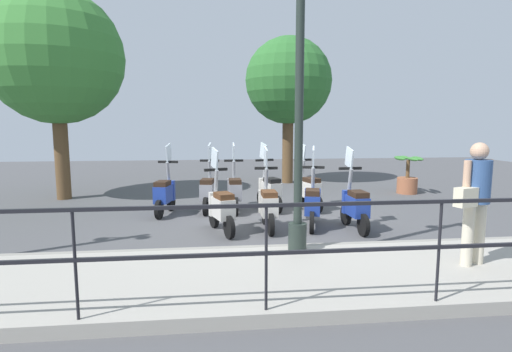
{
  "coord_description": "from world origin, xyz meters",
  "views": [
    {
      "loc": [
        -7.9,
        1.4,
        1.98
      ],
      "look_at": [
        0.2,
        0.5,
        0.9
      ],
      "focal_mm": 28.0,
      "sensor_mm": 36.0,
      "label": 1
    }
  ],
  "objects": [
    {
      "name": "ground_plane",
      "position": [
        0.0,
        0.0,
        0.0
      ],
      "size": [
        28.0,
        28.0,
        0.0
      ],
      "primitive_type": "plane",
      "color": "#4C4C4F"
    },
    {
      "name": "promenade_walkway",
      "position": [
        -3.15,
        0.0,
        0.07
      ],
      "size": [
        2.2,
        20.0,
        0.15
      ],
      "color": "#A39E93",
      "rests_on": "ground_plane"
    },
    {
      "name": "fence_railing",
      "position": [
        -4.2,
        -0.0,
        0.91
      ],
      "size": [
        0.04,
        16.03,
        1.07
      ],
      "color": "black",
      "rests_on": "promenade_walkway"
    },
    {
      "name": "lamp_post_near",
      "position": [
        -2.4,
        0.19,
        2.13
      ],
      "size": [
        0.26,
        0.9,
        4.46
      ],
      "color": "#232D28",
      "rests_on": "promenade_walkway"
    },
    {
      "name": "pedestrian_with_bag",
      "position": [
        -3.23,
        -1.94,
        1.08
      ],
      "size": [
        0.44,
        0.62,
        1.59
      ],
      "rotation": [
        0.0,
        0.0,
        0.32
      ],
      "color": "beige",
      "rests_on": "promenade_walkway"
    },
    {
      "name": "tree_large",
      "position": [
        2.96,
        5.29,
        3.62
      ],
      "size": [
        3.38,
        3.38,
        5.33
      ],
      "color": "brown",
      "rests_on": "ground_plane"
    },
    {
      "name": "tree_distant",
      "position": [
        5.18,
        -1.12,
        3.33
      ],
      "size": [
        2.81,
        2.81,
        4.76
      ],
      "color": "brown",
      "rests_on": "ground_plane"
    },
    {
      "name": "potted_palm",
      "position": [
        2.75,
        -4.11,
        0.45
      ],
      "size": [
        1.06,
        0.66,
        1.05
      ],
      "color": "#9E5B3D",
      "rests_on": "ground_plane"
    },
    {
      "name": "scooter_near_0",
      "position": [
        -0.9,
        -1.22,
        0.48
      ],
      "size": [
        1.23,
        0.44,
        1.54
      ],
      "rotation": [
        0.0,
        0.0,
        0.04
      ],
      "color": "black",
      "rests_on": "ground_plane"
    },
    {
      "name": "scooter_near_1",
      "position": [
        -0.63,
        -0.49,
        0.48
      ],
      "size": [
        1.21,
        0.52,
        1.54
      ],
      "rotation": [
        0.0,
        0.0,
        -0.26
      ],
      "color": "black",
      "rests_on": "ground_plane"
    },
    {
      "name": "scooter_near_2",
      "position": [
        -0.69,
        0.38,
        0.48
      ],
      "size": [
        1.23,
        0.44,
        1.54
      ],
      "rotation": [
        0.0,
        0.0,
        -0.0
      ],
      "color": "black",
      "rests_on": "ground_plane"
    },
    {
      "name": "scooter_near_3",
      "position": [
        -0.81,
        1.25,
        0.48
      ],
      "size": [
        1.19,
        0.55,
        1.54
      ],
      "rotation": [
        0.0,
        0.0,
        0.31
      ],
      "color": "black",
      "rests_on": "ground_plane"
    },
    {
      "name": "scooter_far_0",
      "position": [
        0.94,
        -0.79,
        0.48
      ],
      "size": [
        1.21,
        0.53,
        1.54
      ],
      "rotation": [
        0.0,
        0.0,
        0.28
      ],
      "color": "black",
      "rests_on": "ground_plane"
    },
    {
      "name": "scooter_far_1",
      "position": [
        0.99,
        0.1,
        0.48
      ],
      "size": [
        1.2,
        0.54,
        1.54
      ],
      "rotation": [
        0.0,
        0.0,
        0.29
      ],
      "color": "black",
      "rests_on": "ground_plane"
    },
    {
      "name": "scooter_far_2",
      "position": [
        0.94,
        0.9,
        0.48
      ],
      "size": [
        1.23,
        0.44,
        1.54
      ],
      "rotation": [
        0.0,
        0.0,
        0.01
      ],
      "color": "black",
      "rests_on": "ground_plane"
    },
    {
      "name": "scooter_far_3",
      "position": [
        1.0,
        1.49,
        0.48
      ],
      "size": [
        1.23,
        0.45,
        1.54
      ],
      "rotation": [
        0.0,
        0.0,
        -0.14
      ],
      "color": "black",
      "rests_on": "ground_plane"
    },
    {
      "name": "scooter_far_4",
      "position": [
        0.79,
        2.42,
        0.48
      ],
      "size": [
        1.22,
        0.49,
        1.54
      ],
      "rotation": [
        0.0,
        0.0,
        -0.2
      ],
      "color": "black",
      "rests_on": "ground_plane"
    }
  ]
}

